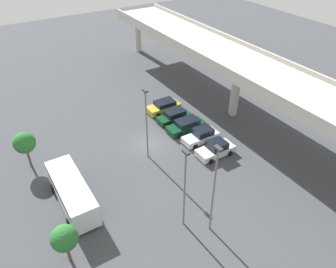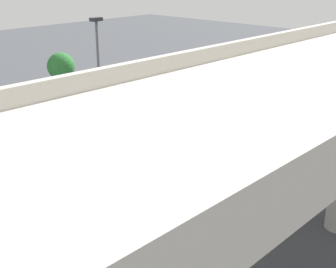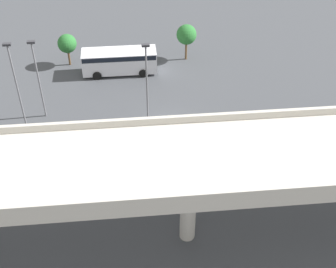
{
  "view_description": "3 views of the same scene",
  "coord_description": "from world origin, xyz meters",
  "px_view_note": "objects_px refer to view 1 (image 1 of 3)",
  "views": [
    {
      "loc": [
        27.38,
        -14.36,
        23.03
      ],
      "look_at": [
        0.59,
        2.17,
        0.92
      ],
      "focal_mm": 35.0,
      "sensor_mm": 36.0,
      "label": 1
    },
    {
      "loc": [
        18.42,
        19.65,
        11.17
      ],
      "look_at": [
        -0.79,
        1.53,
        1.43
      ],
      "focal_mm": 50.0,
      "sensor_mm": 36.0,
      "label": 2
    },
    {
      "loc": [
        3.5,
        34.37,
        27.45
      ],
      "look_at": [
        0.54,
        3.7,
        2.38
      ],
      "focal_mm": 50.0,
      "sensor_mm": 36.0,
      "label": 3
    }
  ],
  "objects_px": {
    "tree_front_left": "(24,143)",
    "tree_front_centre": "(64,238)",
    "parked_car_3": "(201,136)",
    "lamp_post_mid_lot": "(185,184)",
    "lamp_post_by_overpass": "(146,120)",
    "parked_car_0": "(164,106)",
    "parked_car_1": "(174,116)",
    "parked_car_2": "(186,125)",
    "lamp_post_near_aisle": "(214,185)",
    "shuttle_bus": "(72,191)",
    "parked_car_4": "(216,149)"
  },
  "relations": [
    {
      "from": "parked_car_0",
      "to": "lamp_post_mid_lot",
      "type": "bearing_deg",
      "value": 64.04
    },
    {
      "from": "parked_car_0",
      "to": "parked_car_4",
      "type": "xyz_separation_m",
      "value": [
        11.11,
        0.05,
        0.02
      ]
    },
    {
      "from": "tree_front_left",
      "to": "lamp_post_near_aisle",
      "type": "bearing_deg",
      "value": 34.01
    },
    {
      "from": "parked_car_0",
      "to": "shuttle_bus",
      "type": "relative_size",
      "value": 0.56
    },
    {
      "from": "parked_car_2",
      "to": "tree_front_left",
      "type": "xyz_separation_m",
      "value": [
        -3.08,
        -17.99,
        2.37
      ]
    },
    {
      "from": "parked_car_0",
      "to": "parked_car_2",
      "type": "xyz_separation_m",
      "value": [
        5.4,
        -0.02,
        -0.01
      ]
    },
    {
      "from": "parked_car_1",
      "to": "lamp_post_mid_lot",
      "type": "distance_m",
      "value": 17.24
    },
    {
      "from": "shuttle_bus",
      "to": "lamp_post_mid_lot",
      "type": "height_order",
      "value": "lamp_post_mid_lot"
    },
    {
      "from": "parked_car_3",
      "to": "tree_front_centre",
      "type": "bearing_deg",
      "value": 22.08
    },
    {
      "from": "tree_front_left",
      "to": "shuttle_bus",
      "type": "bearing_deg",
      "value": 16.04
    },
    {
      "from": "lamp_post_mid_lot",
      "to": "tree_front_left",
      "type": "xyz_separation_m",
      "value": [
        -15.0,
        -9.58,
        -1.65
      ]
    },
    {
      "from": "parked_car_1",
      "to": "parked_car_3",
      "type": "height_order",
      "value": "parked_car_3"
    },
    {
      "from": "parked_car_1",
      "to": "tree_front_centre",
      "type": "relative_size",
      "value": 1.19
    },
    {
      "from": "tree_front_left",
      "to": "tree_front_centre",
      "type": "distance_m",
      "value": 13.29
    },
    {
      "from": "parked_car_3",
      "to": "tree_front_centre",
      "type": "relative_size",
      "value": 1.2
    },
    {
      "from": "lamp_post_near_aisle",
      "to": "lamp_post_by_overpass",
      "type": "height_order",
      "value": "lamp_post_near_aisle"
    },
    {
      "from": "parked_car_1",
      "to": "lamp_post_near_aisle",
      "type": "relative_size",
      "value": 0.5
    },
    {
      "from": "lamp_post_mid_lot",
      "to": "parked_car_1",
      "type": "bearing_deg",
      "value": 150.2
    },
    {
      "from": "parked_car_4",
      "to": "tree_front_left",
      "type": "bearing_deg",
      "value": -25.96
    },
    {
      "from": "parked_car_1",
      "to": "parked_car_2",
      "type": "distance_m",
      "value": 2.62
    },
    {
      "from": "parked_car_2",
      "to": "lamp_post_mid_lot",
      "type": "relative_size",
      "value": 0.6
    },
    {
      "from": "lamp_post_near_aisle",
      "to": "lamp_post_by_overpass",
      "type": "xyz_separation_m",
      "value": [
        -11.52,
        0.25,
        -0.28
      ]
    },
    {
      "from": "lamp_post_near_aisle",
      "to": "tree_front_centre",
      "type": "distance_m",
      "value": 12.0
    },
    {
      "from": "parked_car_3",
      "to": "tree_front_left",
      "type": "bearing_deg",
      "value": -17.86
    },
    {
      "from": "parked_car_3",
      "to": "lamp_post_by_overpass",
      "type": "distance_m",
      "value": 7.94
    },
    {
      "from": "lamp_post_by_overpass",
      "to": "tree_front_centre",
      "type": "xyz_separation_m",
      "value": [
        8.17,
        -11.51,
        -2.2
      ]
    },
    {
      "from": "shuttle_bus",
      "to": "tree_front_centre",
      "type": "distance_m",
      "value": 6.17
    },
    {
      "from": "parked_car_4",
      "to": "parked_car_1",
      "type": "bearing_deg",
      "value": -88.92
    },
    {
      "from": "tree_front_centre",
      "to": "lamp_post_near_aisle",
      "type": "bearing_deg",
      "value": 73.44
    },
    {
      "from": "parked_car_3",
      "to": "tree_front_centre",
      "type": "height_order",
      "value": "tree_front_centre"
    },
    {
      "from": "lamp_post_by_overpass",
      "to": "tree_front_centre",
      "type": "height_order",
      "value": "lamp_post_by_overpass"
    },
    {
      "from": "lamp_post_mid_lot",
      "to": "tree_front_left",
      "type": "height_order",
      "value": "lamp_post_mid_lot"
    },
    {
      "from": "parked_car_4",
      "to": "lamp_post_near_aisle",
      "type": "distance_m",
      "value": 11.28
    },
    {
      "from": "parked_car_0",
      "to": "lamp_post_mid_lot",
      "type": "relative_size",
      "value": 0.56
    },
    {
      "from": "lamp_post_near_aisle",
      "to": "lamp_post_mid_lot",
      "type": "bearing_deg",
      "value": -134.73
    },
    {
      "from": "parked_car_0",
      "to": "lamp_post_mid_lot",
      "type": "distance_m",
      "value": 19.68
    },
    {
      "from": "parked_car_2",
      "to": "lamp_post_near_aisle",
      "type": "relative_size",
      "value": 0.55
    },
    {
      "from": "parked_car_4",
      "to": "lamp_post_by_overpass",
      "type": "distance_m",
      "value": 8.58
    },
    {
      "from": "tree_front_left",
      "to": "parked_car_0",
      "type": "bearing_deg",
      "value": 97.34
    },
    {
      "from": "parked_car_0",
      "to": "lamp_post_near_aisle",
      "type": "height_order",
      "value": "lamp_post_near_aisle"
    },
    {
      "from": "parked_car_1",
      "to": "tree_front_centre",
      "type": "distance_m",
      "value": 22.13
    },
    {
      "from": "lamp_post_by_overpass",
      "to": "tree_front_centre",
      "type": "relative_size",
      "value": 2.24
    },
    {
      "from": "parked_car_2",
      "to": "tree_front_left",
      "type": "distance_m",
      "value": 18.4
    },
    {
      "from": "parked_car_4",
      "to": "lamp_post_by_overpass",
      "type": "bearing_deg",
      "value": -29.19
    },
    {
      "from": "parked_car_1",
      "to": "lamp_post_by_overpass",
      "type": "distance_m",
      "value": 8.95
    },
    {
      "from": "lamp_post_by_overpass",
      "to": "parked_car_1",
      "type": "bearing_deg",
      "value": 125.91
    },
    {
      "from": "parked_car_3",
      "to": "parked_car_4",
      "type": "height_order",
      "value": "parked_car_4"
    },
    {
      "from": "tree_front_centre",
      "to": "parked_car_3",
      "type": "bearing_deg",
      "value": 112.08
    },
    {
      "from": "lamp_post_by_overpass",
      "to": "parked_car_0",
      "type": "bearing_deg",
      "value": 138.68
    },
    {
      "from": "parked_car_3",
      "to": "lamp_post_mid_lot",
      "type": "xyz_separation_m",
      "value": [
        9.12,
        -8.66,
        3.99
      ]
    }
  ]
}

